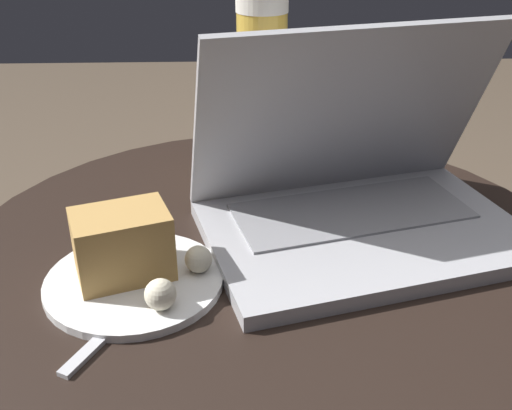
{
  "coord_description": "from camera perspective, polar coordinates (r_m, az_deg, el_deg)",
  "views": [
    {
      "loc": [
        -0.04,
        -0.59,
        0.9
      ],
      "look_at": [
        -0.02,
        -0.03,
        0.61
      ],
      "focal_mm": 42.0,
      "sensor_mm": 36.0,
      "label": 1
    }
  ],
  "objects": [
    {
      "name": "snack_plate",
      "position": [
        0.63,
        -11.85,
        -5.18
      ],
      "size": [
        0.19,
        0.19,
        0.08
      ],
      "color": "white",
      "rests_on": "table"
    },
    {
      "name": "beer_glass",
      "position": [
        0.81,
        0.23,
        10.72
      ],
      "size": [
        0.07,
        0.07,
        0.26
      ],
      "color": "gold",
      "rests_on": "table"
    },
    {
      "name": "table",
      "position": [
        0.77,
        1.12,
        -12.65
      ],
      "size": [
        0.73,
        0.73,
        0.54
      ],
      "color": "black",
      "rests_on": "ground_plane"
    },
    {
      "name": "napkin",
      "position": [
        0.66,
        -9.02,
        -6.22
      ],
      "size": [
        0.17,
        0.16,
        0.0
      ],
      "color": "silver",
      "rests_on": "table"
    },
    {
      "name": "laptop",
      "position": [
        0.72,
        9.59,
        1.2
      ],
      "size": [
        0.41,
        0.33,
        0.24
      ],
      "color": "#B2B2B7",
      "rests_on": "table"
    },
    {
      "name": "fork",
      "position": [
        0.61,
        -11.14,
        -9.16
      ],
      "size": [
        0.1,
        0.18,
        0.0
      ],
      "color": "silver",
      "rests_on": "table"
    }
  ]
}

